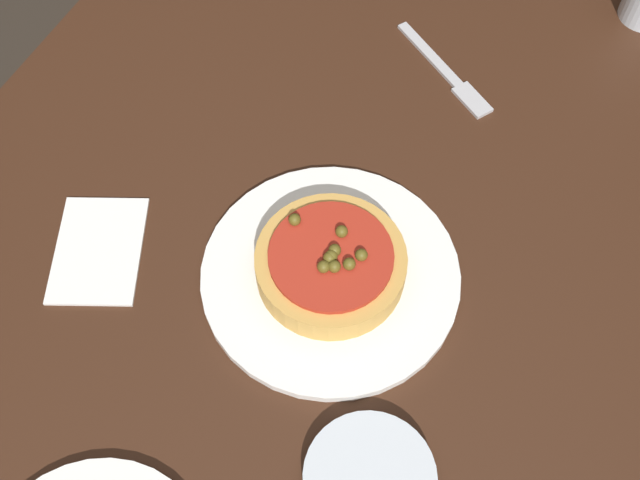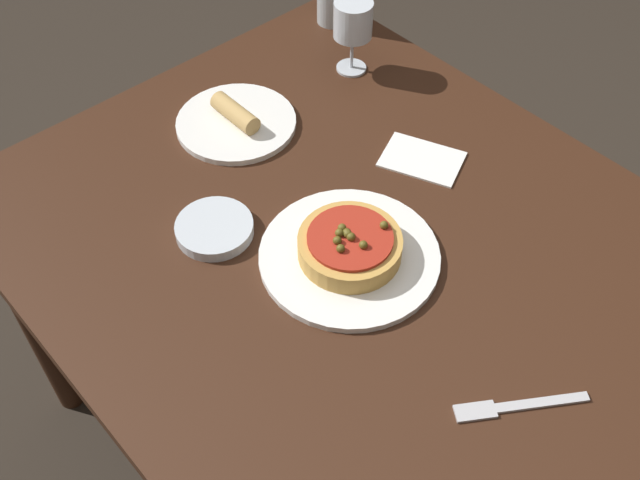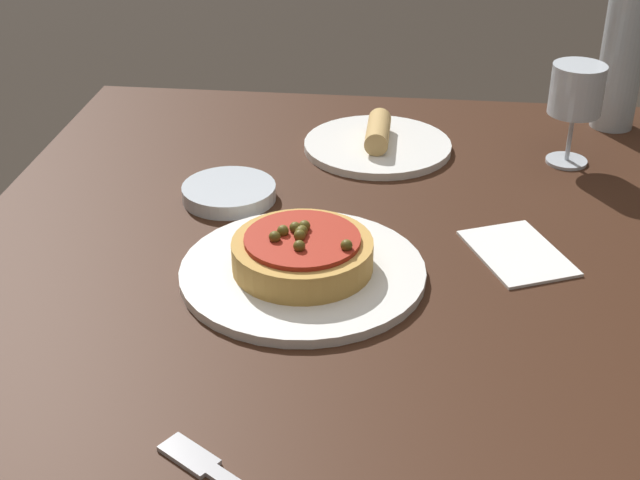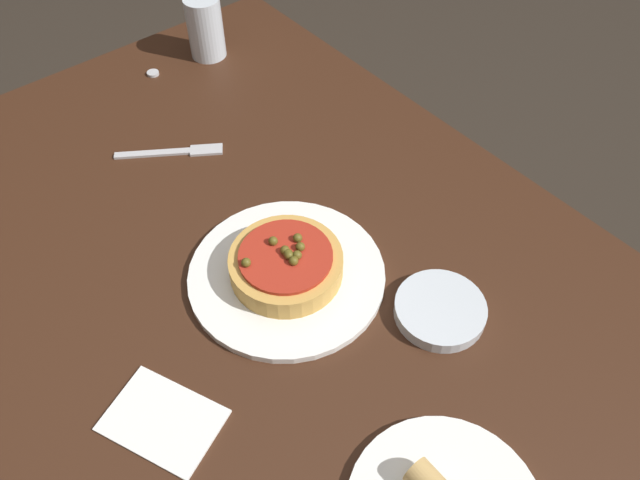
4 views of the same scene
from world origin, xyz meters
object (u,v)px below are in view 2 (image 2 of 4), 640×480
Objects in this scene: wine_glass at (353,22)px; fork at (512,407)px; side_bowl at (214,228)px; pizza at (350,245)px; dinner_plate at (349,256)px; side_plate at (236,121)px; dining_table at (381,296)px.

wine_glass is 0.81m from fork.
wine_glass is at bearing 110.19° from side_bowl.
wine_glass is at bearing -83.75° from fork.
fork is at bearing -2.81° from pizza.
side_plate reaches higher than dinner_plate.
dining_table is 0.11m from dinner_plate.
dinner_plate is at bearing 33.89° from side_bowl.
side_bowl is at bearing -44.58° from fork.
dining_table is 0.31m from fork.
wine_glass reaches higher than side_plate.
pizza is at bearing -59.08° from fork.
side_bowl is (0.18, -0.48, -0.10)m from wine_glass.
dinner_plate is 1.75× the size of pizza.
wine_glass is at bearing 142.29° from dining_table.
fork is at bearing -2.82° from dinner_plate.
dinner_plate is (-0.05, -0.03, 0.09)m from dining_table.
side_plate is (-0.02, -0.29, -0.10)m from wine_glass.
dining_table is 4.54× the size of dinner_plate.
dining_table is at bearing -4.55° from side_plate.
wine_glass is (-0.37, 0.35, 0.08)m from pizza.
wine_glass reaches higher than dining_table.
dining_table is at bearing -37.71° from wine_glass.
wine_glass reaches higher than dinner_plate.
wine_glass reaches higher than side_bowl.
side_plate is at bearing -93.36° from wine_glass.
pizza is at bearing -43.92° from wine_glass.
dinner_plate is at bearing -145.14° from dining_table.
fork reaches higher than dining_table.
pizza is at bearing 33.88° from side_bowl.
pizza is 0.35m from fork.
dinner_plate is 0.23m from side_bowl.
side_bowl is at bearing -146.12° from pizza.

